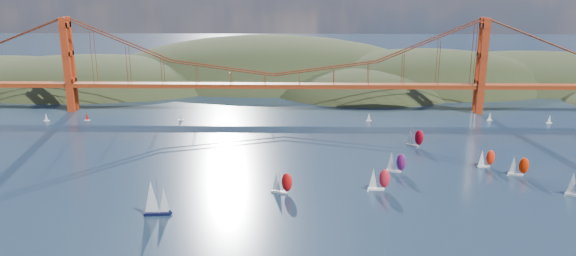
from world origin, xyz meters
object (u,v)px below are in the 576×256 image
(racer_4, at_px, (518,166))
(racer_5, at_px, (415,137))
(racer_rwb, at_px, (396,162))
(racer_1, at_px, (379,179))
(racer_0, at_px, (281,182))
(sloop_navy, at_px, (155,198))
(racer_3, at_px, (486,158))

(racer_4, bearing_deg, racer_5, 145.30)
(racer_4, relative_size, racer_rwb, 0.95)
(racer_1, bearing_deg, racer_0, -174.89)
(sloop_navy, distance_m, racer_1, 82.87)
(sloop_navy, xyz_separation_m, racer_rwb, (89.11, 44.21, -1.62))
(racer_0, height_order, racer_5, racer_5)
(racer_3, bearing_deg, racer_1, -158.95)
(racer_3, height_order, racer_5, racer_5)
(racer_1, xyz_separation_m, racer_4, (59.21, 17.21, -0.33))
(racer_5, bearing_deg, racer_4, -16.70)
(racer_4, height_order, racer_rwb, racer_rwb)
(racer_1, distance_m, racer_5, 61.01)
(racer_5, height_order, racer_rwb, racer_5)
(racer_4, distance_m, racer_rwb, 49.43)
(sloop_navy, relative_size, racer_5, 1.44)
(racer_0, distance_m, racer_4, 98.35)
(racer_3, relative_size, racer_rwb, 0.91)
(racer_0, bearing_deg, racer_5, 61.20)
(racer_rwb, bearing_deg, racer_0, -135.73)
(racer_3, distance_m, racer_5, 37.93)
(racer_1, bearing_deg, racer_4, 15.61)
(sloop_navy, bearing_deg, racer_3, 17.58)
(sloop_navy, bearing_deg, racer_0, 21.67)
(racer_4, bearing_deg, racer_3, 149.21)
(sloop_navy, xyz_separation_m, racer_5, (103.83, 80.02, -1.54))
(racer_0, xyz_separation_m, racer_1, (36.90, 3.69, 0.10))
(sloop_navy, distance_m, racer_3, 138.25)
(racer_3, relative_size, racer_5, 0.90)
(racer_rwb, bearing_deg, racer_3, 27.38)
(racer_3, xyz_separation_m, racer_rwb, (-39.32, -6.94, 0.39))
(racer_1, height_order, racer_4, racer_1)
(racer_0, bearing_deg, racer_4, 29.39)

